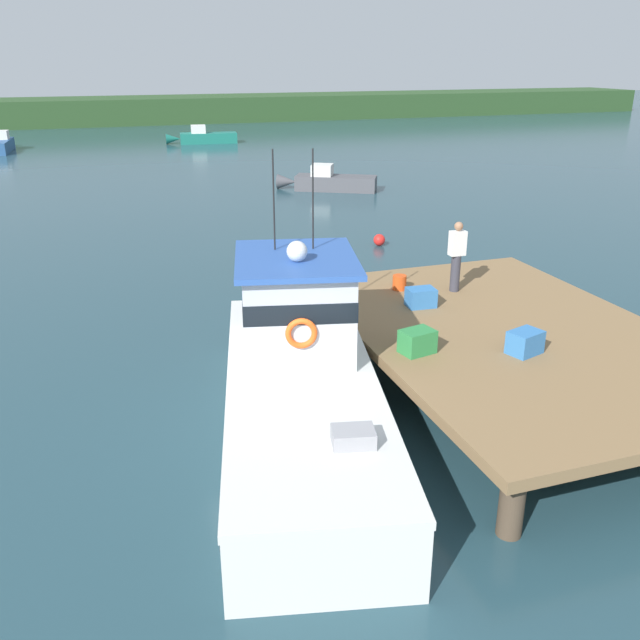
% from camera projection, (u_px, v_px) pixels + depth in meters
% --- Properties ---
extents(ground_plane, '(200.00, 200.00, 0.00)m').
position_uv_depth(ground_plane, '(280.00, 421.00, 12.60)').
color(ground_plane, '#23424C').
extents(dock, '(6.00, 9.00, 1.20)m').
position_uv_depth(dock, '(510.00, 336.00, 13.65)').
color(dock, '#4C3D2D').
rests_on(dock, ground).
extents(main_fishing_boat, '(4.27, 9.96, 4.80)m').
position_uv_depth(main_fishing_boat, '(300.00, 374.00, 12.16)').
color(main_fishing_boat, silver).
rests_on(main_fishing_boat, ground).
extents(crate_single_far, '(0.63, 0.48, 0.41)m').
position_uv_depth(crate_single_far, '(421.00, 297.00, 14.80)').
color(crate_single_far, '#3370B2').
rests_on(crate_single_far, dock).
extents(crate_single_by_cleat, '(0.71, 0.60, 0.43)m').
position_uv_depth(crate_single_by_cleat, '(525.00, 342.00, 12.47)').
color(crate_single_by_cleat, '#3370B2').
rests_on(crate_single_by_cleat, dock).
extents(crate_stack_near_edge, '(0.68, 0.56, 0.44)m').
position_uv_depth(crate_stack_near_edge, '(417.00, 341.00, 12.49)').
color(crate_stack_near_edge, '#2D8442').
rests_on(crate_stack_near_edge, dock).
extents(bait_bucket, '(0.32, 0.32, 0.34)m').
position_uv_depth(bait_bucket, '(399.00, 282.00, 15.89)').
color(bait_bucket, '#E04C19').
rests_on(bait_bucket, dock).
extents(deckhand_by_the_boat, '(0.36, 0.22, 1.63)m').
position_uv_depth(deckhand_by_the_boat, '(457.00, 255.00, 15.54)').
color(deckhand_by_the_boat, '#383842').
rests_on(deckhand_by_the_boat, dock).
extents(moored_boat_off_the_point, '(4.84, 3.25, 1.27)m').
position_uv_depth(moored_boat_off_the_point, '(329.00, 181.00, 33.92)').
color(moored_boat_off_the_point, '#4C4C51').
rests_on(moored_boat_off_the_point, ground).
extents(moored_boat_far_right, '(5.39, 1.83, 1.35)m').
position_uv_depth(moored_boat_far_right, '(204.00, 137.00, 51.91)').
color(moored_boat_far_right, '#196B5B').
rests_on(moored_boat_far_right, ground).
extents(moored_boat_far_left, '(1.67, 5.46, 1.37)m').
position_uv_depth(moored_boat_far_left, '(0.00, 144.00, 47.61)').
color(moored_boat_far_left, '#285184').
rests_on(moored_boat_far_left, ground).
extents(mooring_buoy_channel_marker, '(0.41, 0.41, 0.41)m').
position_uv_depth(mooring_buoy_channel_marker, '(379.00, 240.00, 24.12)').
color(mooring_buoy_channel_marker, red).
rests_on(mooring_buoy_channel_marker, ground).
extents(far_shoreline, '(120.00, 8.00, 2.40)m').
position_uv_depth(far_shoreline, '(110.00, 111.00, 66.87)').
color(far_shoreline, '#284723').
rests_on(far_shoreline, ground).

